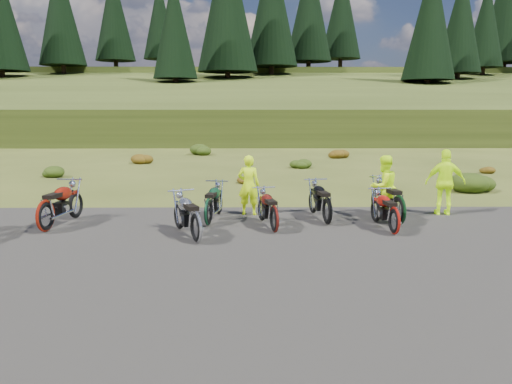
{
  "coord_description": "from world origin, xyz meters",
  "views": [
    {
      "loc": [
        -0.1,
        -11.29,
        3.09
      ],
      "look_at": [
        0.06,
        1.31,
        0.97
      ],
      "focal_mm": 35.0,
      "sensor_mm": 36.0,
      "label": 1
    }
  ],
  "objects": [
    {
      "name": "conifer_18",
      "position": [
        -27.0,
        63.0,
        16.66
      ],
      "size": [
        6.6,
        6.6,
        17.0
      ],
      "color": "black",
      "rests_on": "ground"
    },
    {
      "name": "conifer_27",
      "position": [
        27.0,
        55.0,
        14.06
      ],
      "size": [
        5.72,
        5.72,
        15.0
      ],
      "color": "black",
      "rests_on": "ground"
    },
    {
      "name": "conifer_19",
      "position": [
        -21.0,
        69.0,
        17.36
      ],
      "size": [
        6.16,
        6.16,
        16.0
      ],
      "color": "black",
      "rests_on": "ground"
    },
    {
      "name": "motorcycle_3",
      "position": [
        -1.33,
        -0.15,
        0.0
      ],
      "size": [
        1.49,
        2.19,
        1.09
      ],
      "primitive_type": null,
      "rotation": [
        0.0,
        0.0,
        1.99
      ],
      "color": "#9B9B9F",
      "rests_on": "ground"
    },
    {
      "name": "person_right_b",
      "position": [
        5.54,
        2.86,
        0.95
      ],
      "size": [
        1.17,
        0.61,
        1.9
      ],
      "primitive_type": "imported",
      "rotation": [
        0.0,
        0.0,
        3.01
      ],
      "color": "#CAF80D",
      "rests_on": "ground"
    },
    {
      "name": "hill_plateau",
      "position": [
        0.0,
        110.0,
        0.0
      ],
      "size": [
        300.0,
        90.0,
        9.17
      ],
      "primitive_type": "cube",
      "color": "#2F3B13",
      "rests_on": "ground"
    },
    {
      "name": "motorcycle_2",
      "position": [
        -1.2,
        1.59,
        0.0
      ],
      "size": [
        0.96,
        2.1,
        1.06
      ],
      "primitive_type": null,
      "rotation": [
        0.0,
        0.0,
        1.43
      ],
      "color": "#0E331D",
      "rests_on": "ground"
    },
    {
      "name": "motorcycle_1",
      "position": [
        -5.22,
        0.95,
        0.0
      ],
      "size": [
        1.1,
        2.37,
        1.19
      ],
      "primitive_type": null,
      "rotation": [
        0.0,
        0.0,
        1.41
      ],
      "color": "maroon",
      "rests_on": "ground"
    },
    {
      "name": "ground",
      "position": [
        0.0,
        0.0,
        0.0
      ],
      "size": [
        300.0,
        300.0,
        0.0
      ],
      "primitive_type": "plane",
      "color": "#3F4918",
      "rests_on": "ground"
    },
    {
      "name": "person_middle",
      "position": [
        -0.14,
        2.93,
        0.87
      ],
      "size": [
        0.69,
        0.52,
        1.73
      ],
      "primitive_type": "imported",
      "rotation": [
        0.0,
        0.0,
        2.97
      ],
      "color": "#CAF80D",
      "rests_on": "ground"
    },
    {
      "name": "conifer_28",
      "position": [
        33.0,
        61.0,
        14.76
      ],
      "size": [
        5.28,
        5.28,
        14.0
      ],
      "color": "black",
      "rests_on": "ground"
    },
    {
      "name": "hill_slope",
      "position": [
        0.0,
        50.0,
        0.0
      ],
      "size": [
        300.0,
        45.97,
        9.37
      ],
      "primitive_type": null,
      "rotation": [
        0.14,
        0.0,
        0.0
      ],
      "color": "#2F3B13",
      "rests_on": "ground"
    },
    {
      "name": "gravel_pad",
      "position": [
        0.0,
        -2.0,
        0.0
      ],
      "size": [
        20.0,
        12.0,
        0.04
      ],
      "primitive_type": "cube",
      "color": "black",
      "rests_on": "ground"
    },
    {
      "name": "motorcycle_5",
      "position": [
        1.95,
        1.64,
        0.0
      ],
      "size": [
        1.0,
        2.17,
        1.09
      ],
      "primitive_type": null,
      "rotation": [
        0.0,
        0.0,
        1.72
      ],
      "color": "black",
      "rests_on": "ground"
    },
    {
      "name": "conifer_20",
      "position": [
        -15.0,
        75.0,
        17.65
      ],
      "size": [
        5.72,
        5.72,
        15.0
      ],
      "color": "black",
      "rests_on": "ground"
    },
    {
      "name": "shrub_2",
      "position": [
        -6.2,
        16.6,
        0.38
      ],
      "size": [
        1.3,
        1.3,
        0.77
      ],
      "primitive_type": "ellipsoid",
      "color": "#5E2F0B",
      "rests_on": "ground"
    },
    {
      "name": "shrub_3",
      "position": [
        -3.3,
        21.9,
        0.46
      ],
      "size": [
        1.56,
        1.56,
        0.92
      ],
      "primitive_type": "ellipsoid",
      "color": "#1B340D",
      "rests_on": "ground"
    },
    {
      "name": "motorcycle_6",
      "position": [
        3.44,
        0.58,
        0.0
      ],
      "size": [
        0.84,
        1.98,
        1.01
      ],
      "primitive_type": null,
      "rotation": [
        0.0,
        0.0,
        1.68
      ],
      "color": "#99120B",
      "rests_on": "ground"
    },
    {
      "name": "shrub_6",
      "position": [
        5.4,
        19.8,
        0.38
      ],
      "size": [
        1.3,
        1.3,
        0.77
      ],
      "primitive_type": "ellipsoid",
      "color": "#5E2F0B",
      "rests_on": "ground"
    },
    {
      "name": "motorcycle_7",
      "position": [
        3.84,
        1.58,
        0.0
      ],
      "size": [
        1.05,
        2.33,
        1.18
      ],
      "primitive_type": null,
      "rotation": [
        0.0,
        0.0,
        1.71
      ],
      "color": "black",
      "rests_on": "ground"
    },
    {
      "name": "conifer_23",
      "position": [
        3.0,
        62.0,
        17.47
      ],
      "size": [
        7.48,
        7.48,
        19.0
      ],
      "color": "black",
      "rests_on": "ground"
    },
    {
      "name": "shrub_4",
      "position": [
        -0.4,
        9.2,
        0.23
      ],
      "size": [
        0.77,
        0.77,
        0.45
      ],
      "primitive_type": "ellipsoid",
      "color": "#5E2F0B",
      "rests_on": "ground"
    },
    {
      "name": "conifer_22",
      "position": [
        -3.0,
        56.0,
        16.77
      ],
      "size": [
        7.92,
        7.92,
        20.0
      ],
      "color": "black",
      "rests_on": "ground"
    },
    {
      "name": "motorcycle_4",
      "position": [
        0.51,
        0.8,
        0.0
      ],
      "size": [
        1.05,
        2.02,
        1.01
      ],
      "primitive_type": null,
      "rotation": [
        0.0,
        0.0,
        1.79
      ],
      "color": "#4C110C",
      "rests_on": "ground"
    },
    {
      "name": "shrub_8",
      "position": [
        11.2,
        12.4,
        0.23
      ],
      "size": [
        0.77,
        0.77,
        0.45
      ],
      "primitive_type": "ellipsoid",
      "color": "#5E2F0B",
      "rests_on": "ground"
    },
    {
      "name": "conifer_29",
      "position": [
        39.0,
        67.0,
        18.97
      ],
      "size": [
        7.92,
        7.92,
        20.0
      ],
      "color": "black",
      "rests_on": "ground"
    },
    {
      "name": "shrub_7",
      "position": [
        8.3,
        7.1,
        0.46
      ],
      "size": [
        1.56,
        1.56,
        0.92
      ],
      "primitive_type": "ellipsoid",
      "color": "#1B340D",
      "rests_on": "ground"
    },
    {
      "name": "shrub_5",
      "position": [
        2.5,
        14.5,
        0.31
      ],
      "size": [
        1.03,
        1.03,
        0.61
      ],
      "primitive_type": "ellipsoid",
      "color": "#1B340D",
      "rests_on": "ground"
    },
    {
      "name": "person_right_a",
      "position": [
        3.64,
        2.41,
        0.89
      ],
      "size": [
        1.07,
        0.99,
        1.77
      ],
      "primitive_type": "imported",
      "rotation": [
        0.0,
        0.0,
        3.6
      ],
      "color": "#CAF80D",
      "rests_on": "ground"
    },
    {
      "name": "shrub_1",
      "position": [
        -9.1,
        11.3,
        0.31
      ],
      "size": [
        1.03,
        1.03,
        0.61
      ],
      "primitive_type": "ellipsoid",
      "color": "#1B340D",
      "rests_on": "ground"
    },
    {
      "name": "conifer_25",
      "position": [
        15.0,
        74.0,
        18.66
      ],
      "size": [
        6.6,
        6.6,
        17.0
      ],
      "color": "black",
      "rests_on": "ground"
    },
    {
      "name": "conifer_24",
      "position": [
        9.0,
        68.0,
        18.16
      ],
      "size": [
        7.04,
        7.04,
        18.0
      ],
      "color": "black",
      "rests_on": "ground"
    },
    {
      "name": "conifer_21",
      "position": [
        -9.0,
        50.0,
        12.56
      ],
      "size": [
        5.28,
        5.28,
        14.0
      ],
      "color": "black",
      "rests_on": "ground"
    },
    {
      "name": "conifer_26",
      "position": [
        21.0,
        49.0,
        13.37
      ],
      "size": [
        6.16,
        6.16,
        16.0
      ],
      "color": "black",
      "rests_on": "ground"
    }
  ]
}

